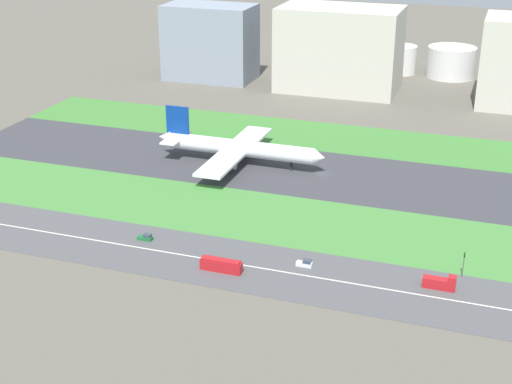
# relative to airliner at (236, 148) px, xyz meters

# --- Properties ---
(ground_plane) EXTENTS (800.00, 800.00, 0.00)m
(ground_plane) POSITION_rel_airliner_xyz_m (32.94, -0.00, -6.23)
(ground_plane) COLOR #5B564C
(runway) EXTENTS (280.00, 46.00, 0.10)m
(runway) POSITION_rel_airliner_xyz_m (32.94, -0.00, -6.18)
(runway) COLOR #38383D
(runway) RESTS_ON ground_plane
(grass_median_north) EXTENTS (280.00, 36.00, 0.10)m
(grass_median_north) POSITION_rel_airliner_xyz_m (32.94, 41.00, -6.18)
(grass_median_north) COLOR #3D7A33
(grass_median_north) RESTS_ON ground_plane
(grass_median_south) EXTENTS (280.00, 36.00, 0.10)m
(grass_median_south) POSITION_rel_airliner_xyz_m (32.94, -41.00, -6.18)
(grass_median_south) COLOR #427F38
(grass_median_south) RESTS_ON ground_plane
(highway) EXTENTS (280.00, 28.00, 0.10)m
(highway) POSITION_rel_airliner_xyz_m (32.94, -73.00, -6.18)
(highway) COLOR #4C4C4F
(highway) RESTS_ON ground_plane
(highway_centerline) EXTENTS (266.00, 0.50, 0.01)m
(highway_centerline) POSITION_rel_airliner_xyz_m (32.94, -73.00, -6.13)
(highway_centerline) COLOR silver
(highway_centerline) RESTS_ON highway
(airliner) EXTENTS (65.00, 56.00, 19.70)m
(airliner) POSITION_rel_airliner_xyz_m (0.00, 0.00, 0.00)
(airliner) COLOR white
(airliner) RESTS_ON runway
(car_2) EXTENTS (4.40, 1.80, 2.00)m
(car_2) POSITION_rel_airliner_xyz_m (45.58, -68.00, -5.31)
(car_2) COLOR silver
(car_2) RESTS_ON highway
(car_1) EXTENTS (4.40, 1.80, 2.00)m
(car_1) POSITION_rel_airliner_xyz_m (-2.86, -68.00, -5.31)
(car_1) COLOR #19662D
(car_1) RESTS_ON highway
(bus_1) EXTENTS (11.60, 2.50, 3.50)m
(bus_1) POSITION_rel_airliner_xyz_m (24.91, -78.00, -4.41)
(bus_1) COLOR #B2191E
(bus_1) RESTS_ON highway
(truck_1) EXTENTS (8.40, 2.50, 4.00)m
(truck_1) POSITION_rel_airliner_xyz_m (81.74, -68.00, -4.56)
(truck_1) COLOR #B2191E
(truck_1) RESTS_ON highway
(traffic_light) EXTENTS (0.36, 0.50, 7.20)m
(traffic_light) POSITION_rel_airliner_xyz_m (86.68, -60.01, -1.94)
(traffic_light) COLOR #4C4C51
(traffic_light) RESTS_ON highway
(terminal_building) EXTENTS (45.70, 25.88, 38.31)m
(terminal_building) POSITION_rel_airliner_xyz_m (-57.06, 114.00, 12.92)
(terminal_building) COLOR gray
(terminal_building) RESTS_ON ground_plane
(hangar_building) EXTENTS (58.58, 33.63, 40.74)m
(hangar_building) POSITION_rel_airliner_xyz_m (11.29, 114.00, 14.14)
(hangar_building) COLOR beige
(hangar_building) RESTS_ON ground_plane
(fuel_tank_west) EXTENTS (16.77, 16.77, 14.79)m
(fuel_tank_west) POSITION_rel_airliner_xyz_m (35.10, 159.00, 1.16)
(fuel_tank_west) COLOR silver
(fuel_tank_west) RESTS_ON ground_plane
(fuel_tank_centre) EXTENTS (25.18, 25.18, 15.95)m
(fuel_tank_centre) POSITION_rel_airliner_xyz_m (61.63, 159.00, 1.74)
(fuel_tank_centre) COLOR silver
(fuel_tank_centre) RESTS_ON ground_plane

